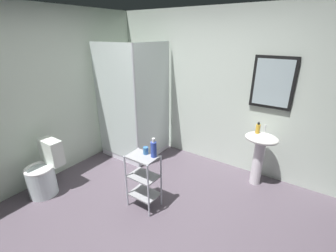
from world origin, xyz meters
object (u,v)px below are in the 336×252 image
Objects in this scene: pedestal_sink at (260,149)px; hand_soap_bottle at (258,128)px; shower_stall at (136,131)px; storage_cart at (144,177)px; toilet at (44,173)px; shampoo_bottle_blue at (154,149)px; rinse_cup at (146,151)px.

hand_soap_bottle is (-0.07, -0.00, 0.30)m from pedestal_sink.
storage_cart is (1.02, -1.00, -0.03)m from shower_stall.
toilet is at bearing -141.59° from pedestal_sink.
pedestal_sink is at bearing 38.41° from toilet.
toilet is 1.45m from storage_cart.
shampoo_bottle_blue is (1.14, -0.93, 0.38)m from shower_stall.
shower_stall is at bearing 137.49° from rinse_cup.
shampoo_bottle_blue reaches higher than storage_cart.
rinse_cup is at bearing -128.41° from hand_soap_bottle.
toilet is 3.13× the size of shampoo_bottle_blue.
pedestal_sink is 8.81× the size of rinse_cup.
rinse_cup reaches higher than toilet.
shower_stall is 1.42m from rinse_cup.
hand_soap_bottle is at bearing 51.59° from rinse_cup.
hand_soap_bottle reaches higher than toilet.
rinse_cup is (1.32, 0.64, 0.47)m from toilet.
pedestal_sink is 3.33× the size of shampoo_bottle_blue.
toilet is at bearing -154.28° from rinse_cup.
shower_stall is 8.23× the size of shampoo_bottle_blue.
shower_stall is at bearing 135.59° from storage_cart.
rinse_cup reaches higher than storage_cart.
toilet is at bearing -156.17° from shampoo_bottle_blue.
hand_soap_bottle is 1.53m from shampoo_bottle_blue.
storage_cart is 8.05× the size of rinse_cup.
shampoo_bottle_blue is (0.12, 0.07, 0.41)m from storage_cart.
pedestal_sink is 1.71m from storage_cart.
shampoo_bottle_blue reaches higher than toilet.
toilet is 4.69× the size of hand_soap_bottle.
rinse_cup reaches higher than pedestal_sink.
storage_cart is 0.43m from shampoo_bottle_blue.
rinse_cup is (-0.00, 0.07, 0.35)m from storage_cart.
hand_soap_bottle is at bearing 53.01° from storage_cart.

